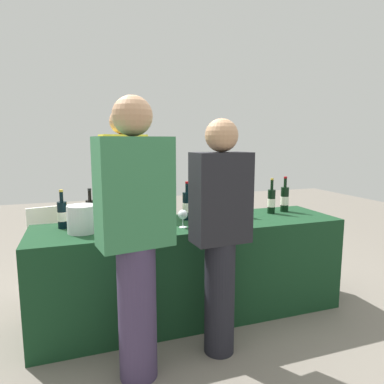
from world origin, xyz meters
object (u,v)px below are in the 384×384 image
at_px(wine_bottle_6, 285,199).
at_px(guest_0, 135,232).
at_px(ice_bucket, 82,219).
at_px(wine_bottle_1, 90,213).
at_px(wine_glass_0, 124,220).
at_px(wine_bottle_3, 225,204).
at_px(wine_glass_1, 157,217).
at_px(guest_1, 220,230).
at_px(wine_glass_3, 198,212).
at_px(menu_board, 65,249).
at_px(wine_glass_2, 183,215).
at_px(wine_bottle_0, 62,214).
at_px(wine_bottle_5, 271,201).
at_px(server_pouring, 125,195).
at_px(wine_bottle_4, 235,202).
at_px(wine_bottle_2, 187,206).

bearing_deg(wine_bottle_6, guest_0, -153.66).
distance_m(ice_bucket, guest_0, 0.66).
bearing_deg(wine_bottle_1, wine_glass_0, -50.56).
distance_m(wine_bottle_3, ice_bucket, 1.20).
xyz_separation_m(wine_glass_0, wine_glass_1, (0.24, -0.00, 0.01)).
bearing_deg(wine_bottle_1, guest_1, -40.94).
distance_m(wine_bottle_6, wine_glass_1, 1.31).
bearing_deg(wine_glass_3, ice_bucket, 177.14).
bearing_deg(menu_board, wine_glass_2, -58.81).
relative_size(wine_bottle_6, ice_bucket, 1.57).
relative_size(wine_bottle_0, wine_bottle_1, 0.99).
height_order(wine_bottle_3, wine_bottle_5, wine_bottle_5).
bearing_deg(guest_0, wine_bottle_5, 18.61).
bearing_deg(wine_glass_3, guest_0, -137.00).
distance_m(wine_bottle_6, menu_board, 2.13).
height_order(wine_bottle_6, wine_glass_0, wine_bottle_6).
bearing_deg(guest_0, server_pouring, 75.59).
distance_m(wine_bottle_6, wine_glass_0, 1.55).
relative_size(wine_glass_2, ice_bucket, 0.66).
height_order(wine_glass_1, server_pouring, server_pouring).
bearing_deg(wine_glass_0, wine_glass_2, 0.34).
relative_size(wine_bottle_3, guest_1, 0.19).
relative_size(wine_glass_2, menu_board, 0.16).
relative_size(wine_bottle_3, ice_bucket, 1.46).
distance_m(wine_bottle_4, ice_bucket, 1.30).
relative_size(wine_glass_0, ice_bucket, 0.62).
xyz_separation_m(wine_bottle_2, guest_1, (0.01, -0.67, -0.04)).
bearing_deg(wine_bottle_4, wine_glass_3, -155.76).
distance_m(ice_bucket, menu_board, 0.95).
relative_size(wine_glass_0, menu_board, 0.15).
height_order(wine_bottle_1, wine_bottle_5, wine_bottle_5).
height_order(wine_bottle_0, menu_board, wine_bottle_0).
relative_size(guest_1, menu_board, 1.87).
distance_m(wine_bottle_0, wine_bottle_3, 1.34).
distance_m(wine_bottle_5, server_pouring, 1.35).
distance_m(wine_bottle_0, wine_bottle_4, 1.43).
relative_size(wine_glass_0, wine_glass_1, 0.96).
xyz_separation_m(wine_bottle_5, wine_glass_3, (-0.77, -0.17, -0.02)).
bearing_deg(wine_bottle_6, wine_glass_3, -167.83).
height_order(wine_bottle_0, wine_bottle_3, wine_bottle_3).
bearing_deg(ice_bucket, wine_bottle_3, 6.52).
height_order(wine_glass_1, ice_bucket, ice_bucket).
height_order(wine_bottle_1, ice_bucket, wine_bottle_1).
relative_size(wine_bottle_1, server_pouring, 0.17).
distance_m(wine_bottle_3, wine_glass_1, 0.71).
height_order(wine_bottle_2, wine_bottle_3, wine_bottle_2).
relative_size(wine_bottle_4, wine_glass_0, 2.52).
bearing_deg(wine_bottle_5, menu_board, 159.12).
relative_size(wine_bottle_2, menu_board, 0.38).
bearing_deg(wine_bottle_5, wine_glass_1, -168.05).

